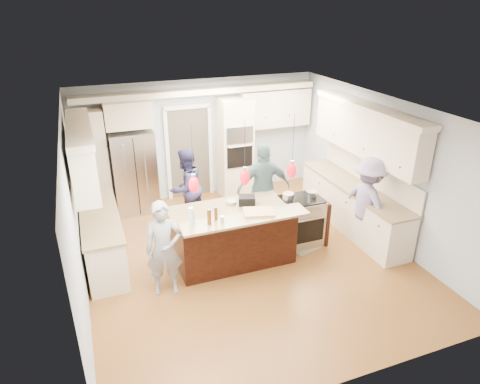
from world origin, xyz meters
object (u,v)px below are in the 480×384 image
at_px(refrigerator, 134,172).
at_px(island_range, 301,220).
at_px(kitchen_island, 232,234).
at_px(person_far_left, 186,188).
at_px(person_bar_end, 164,249).

height_order(refrigerator, island_range, refrigerator).
bearing_deg(kitchen_island, person_far_left, 105.82).
distance_m(refrigerator, person_far_left, 1.36).
xyz_separation_m(refrigerator, kitchen_island, (1.30, -2.57, -0.41)).
relative_size(island_range, person_bar_end, 0.59).
distance_m(kitchen_island, person_far_left, 1.62).
relative_size(refrigerator, person_far_left, 1.10).
bearing_deg(island_range, kitchen_island, -176.91).
relative_size(island_range, person_far_left, 0.56).
bearing_deg(person_far_left, person_bar_end, 37.32).
bearing_deg(person_far_left, island_range, 112.04).
xyz_separation_m(kitchen_island, person_bar_end, (-1.30, -0.52, 0.30)).
height_order(refrigerator, person_far_left, refrigerator).
bearing_deg(person_far_left, kitchen_island, 76.11).
distance_m(island_range, person_far_left, 2.37).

